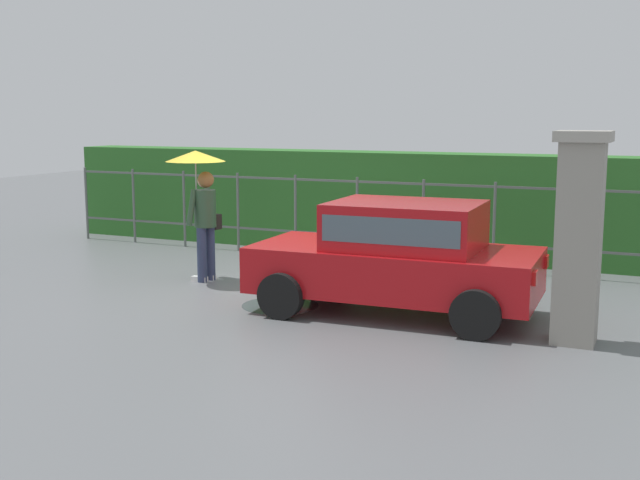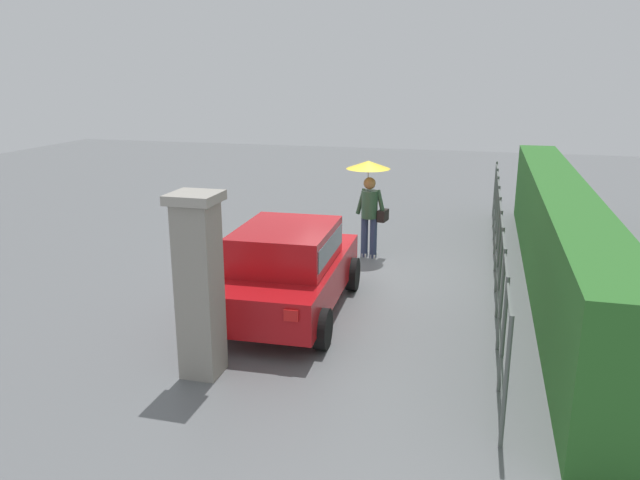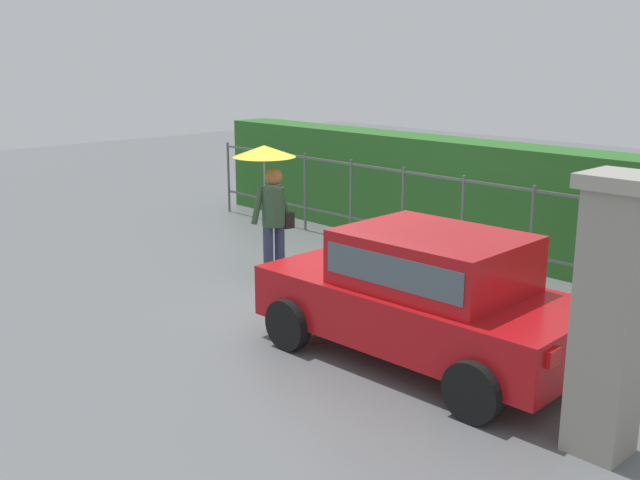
{
  "view_description": "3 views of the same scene",
  "coord_description": "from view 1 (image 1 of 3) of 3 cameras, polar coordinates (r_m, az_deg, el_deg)",
  "views": [
    {
      "loc": [
        5.3,
        -10.3,
        2.6
      ],
      "look_at": [
        0.68,
        -0.1,
        0.81
      ],
      "focal_mm": 44.18,
      "sensor_mm": 36.0,
      "label": 1
    },
    {
      "loc": [
        11.05,
        2.24,
        3.86
      ],
      "look_at": [
        0.62,
        -0.52,
        0.86
      ],
      "focal_mm": 34.43,
      "sensor_mm": 36.0,
      "label": 2
    },
    {
      "loc": [
        6.89,
        -6.85,
        3.33
      ],
      "look_at": [
        0.03,
        -0.33,
        0.96
      ],
      "focal_mm": 41.73,
      "sensor_mm": 36.0,
      "label": 3
    }
  ],
  "objects": [
    {
      "name": "car",
      "position": [
        10.32,
        5.72,
        -0.97
      ],
      "size": [
        3.79,
        1.97,
        1.48
      ],
      "rotation": [
        0.0,
        0.0,
        3.18
      ],
      "color": "#B71116",
      "rests_on": "ground"
    },
    {
      "name": "ground_plane",
      "position": [
        11.87,
        -2.8,
        -3.56
      ],
      "size": [
        40.0,
        40.0,
        0.0
      ],
      "primitive_type": "plane",
      "color": "slate"
    },
    {
      "name": "hedge_row",
      "position": [
        15.19,
        1.97,
        2.86
      ],
      "size": [
        12.0,
        0.9,
        1.9
      ],
      "primitive_type": "cube",
      "color": "#2D6B28",
      "rests_on": "ground"
    },
    {
      "name": "fence_section",
      "position": [
        14.27,
        0.41,
        1.96
      ],
      "size": [
        11.05,
        0.05,
        1.5
      ],
      "color": "#59605B",
      "rests_on": "ground"
    },
    {
      "name": "puddle_near",
      "position": [
        10.86,
        -2.9,
        -4.75
      ],
      "size": [
        1.06,
        1.06,
        0.0
      ],
      "primitive_type": "cylinder",
      "color": "#4C545B",
      "rests_on": "ground"
    },
    {
      "name": "pedestrian",
      "position": [
        12.36,
        -8.63,
        3.69
      ],
      "size": [
        0.92,
        0.92,
        2.05
      ],
      "rotation": [
        0.0,
        0.0,
        2.99
      ],
      "color": "#2D3856",
      "rests_on": "ground"
    },
    {
      "name": "gate_pillar",
      "position": [
        9.33,
        18.23,
        0.27
      ],
      "size": [
        0.6,
        0.6,
        2.42
      ],
      "color": "gray",
      "rests_on": "ground"
    }
  ]
}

